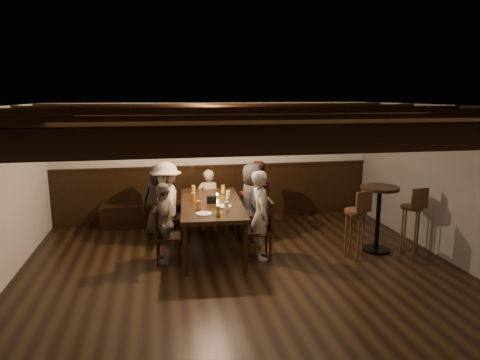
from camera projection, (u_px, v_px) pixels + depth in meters
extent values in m
plane|color=black|center=(252.00, 291.00, 5.65)|extent=(7.00, 7.00, 0.00)
plane|color=black|center=(253.00, 107.00, 5.18)|extent=(7.00, 7.00, 0.00)
plane|color=beige|center=(216.00, 162.00, 8.79)|extent=(6.50, 0.00, 6.50)
plane|color=#4F4F4D|center=(478.00, 192.00, 6.01)|extent=(0.00, 7.00, 7.00)
cube|color=black|center=(217.00, 193.00, 8.88)|extent=(6.50, 0.08, 1.10)
cube|color=black|center=(179.00, 213.00, 8.54)|extent=(3.00, 0.45, 0.45)
cube|color=black|center=(176.00, 136.00, 8.44)|extent=(0.62, 0.12, 0.72)
cube|color=black|center=(176.00, 136.00, 8.38)|extent=(0.50, 0.02, 0.58)
cube|color=black|center=(364.00, 138.00, 2.41)|extent=(6.50, 0.10, 0.16)
cube|color=black|center=(299.00, 124.00, 3.52)|extent=(6.50, 0.10, 0.16)
cube|color=black|center=(265.00, 117.00, 4.64)|extent=(6.50, 0.10, 0.16)
cube|color=black|center=(244.00, 113.00, 5.76)|extent=(6.50, 0.10, 0.16)
cube|color=black|center=(230.00, 110.00, 6.88)|extent=(6.50, 0.10, 0.16)
cube|color=black|center=(220.00, 108.00, 7.99)|extent=(6.50, 0.10, 0.16)
sphere|color=#FFE099|center=(65.00, 116.00, 7.49)|extent=(0.07, 0.07, 0.07)
sphere|color=#FFE099|center=(145.00, 115.00, 7.75)|extent=(0.07, 0.07, 0.07)
sphere|color=#FFE099|center=(220.00, 114.00, 8.00)|extent=(0.07, 0.07, 0.07)
sphere|color=#FFE099|center=(290.00, 114.00, 8.25)|extent=(0.07, 0.07, 0.07)
sphere|color=#FFE099|center=(357.00, 113.00, 8.50)|extent=(0.07, 0.07, 0.07)
cube|color=black|center=(211.00, 204.00, 7.02)|extent=(1.12, 2.24, 0.07)
cylinder|color=black|center=(186.00, 251.00, 6.05)|extent=(0.07, 0.07, 0.75)
cylinder|color=black|center=(186.00, 212.00, 8.05)|extent=(0.07, 0.07, 0.75)
cylinder|color=black|center=(245.00, 248.00, 6.15)|extent=(0.07, 0.07, 0.75)
cylinder|color=black|center=(231.00, 211.00, 8.15)|extent=(0.07, 0.07, 0.75)
cube|color=black|center=(170.00, 218.00, 7.44)|extent=(0.46, 0.46, 0.05)
cube|color=black|center=(158.00, 204.00, 7.36)|extent=(0.07, 0.43, 0.47)
cube|color=black|center=(168.00, 237.00, 6.57)|extent=(0.41, 0.41, 0.05)
cube|color=black|center=(156.00, 223.00, 6.50)|extent=(0.06, 0.39, 0.42)
cube|color=black|center=(249.00, 214.00, 7.61)|extent=(0.47, 0.47, 0.05)
cube|color=black|center=(261.00, 199.00, 7.58)|extent=(0.07, 0.44, 0.48)
cube|color=black|center=(258.00, 231.00, 6.73)|extent=(0.45, 0.45, 0.05)
cube|color=black|center=(270.00, 215.00, 6.71)|extent=(0.07, 0.43, 0.47)
imported|color=#252527|center=(159.00, 200.00, 7.81)|extent=(0.67, 0.46, 1.33)
imported|color=gray|center=(208.00, 200.00, 8.08)|extent=(0.45, 0.31, 1.18)
imported|color=#541E1D|center=(257.00, 196.00, 8.03)|extent=(0.69, 0.55, 1.35)
imported|color=#B1A096|center=(167.00, 203.00, 7.38)|extent=(0.59, 0.96, 1.43)
imported|color=gray|center=(164.00, 223.00, 6.52)|extent=(0.35, 0.76, 1.26)
imported|color=#29292B|center=(252.00, 202.00, 7.57)|extent=(0.48, 0.70, 1.38)
imported|color=#9F9087|center=(261.00, 215.00, 6.69)|extent=(0.37, 0.53, 1.41)
cylinder|color=#BF7219|center=(193.00, 189.00, 7.65)|extent=(0.07, 0.07, 0.14)
cylinder|color=#BF7219|center=(223.00, 189.00, 7.66)|extent=(0.07, 0.07, 0.14)
cylinder|color=#BF7219|center=(193.00, 197.00, 7.06)|extent=(0.07, 0.07, 0.14)
cylinder|color=silver|center=(228.00, 195.00, 7.23)|extent=(0.07, 0.07, 0.14)
cylinder|color=#BF7219|center=(199.00, 205.00, 6.53)|extent=(0.07, 0.07, 0.14)
cylinder|color=silver|center=(227.00, 206.00, 6.49)|extent=(0.07, 0.07, 0.14)
cylinder|color=#BF7219|center=(218.00, 211.00, 6.23)|extent=(0.07, 0.07, 0.14)
cylinder|color=white|center=(204.00, 214.00, 6.31)|extent=(0.24, 0.24, 0.01)
cylinder|color=white|center=(224.00, 206.00, 6.74)|extent=(0.24, 0.24, 0.01)
cube|color=black|center=(212.00, 199.00, 6.95)|extent=(0.15, 0.10, 0.12)
cylinder|color=beige|center=(217.00, 196.00, 7.31)|extent=(0.05, 0.05, 0.05)
cylinder|color=black|center=(376.00, 249.00, 7.12)|extent=(0.45, 0.45, 0.04)
cylinder|color=black|center=(378.00, 220.00, 7.01)|extent=(0.07, 0.07, 1.03)
cylinder|color=black|center=(380.00, 188.00, 6.91)|extent=(0.62, 0.62, 0.05)
cylinder|color=#3D2613|center=(356.00, 211.00, 6.69)|extent=(0.35, 0.35, 0.05)
cube|color=#3D2613|center=(364.00, 202.00, 6.51)|extent=(0.30, 0.12, 0.33)
cylinder|color=#3D2613|center=(412.00, 207.00, 6.92)|extent=(0.35, 0.35, 0.05)
cube|color=#3D2613|center=(420.00, 199.00, 6.73)|extent=(0.31, 0.07, 0.33)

